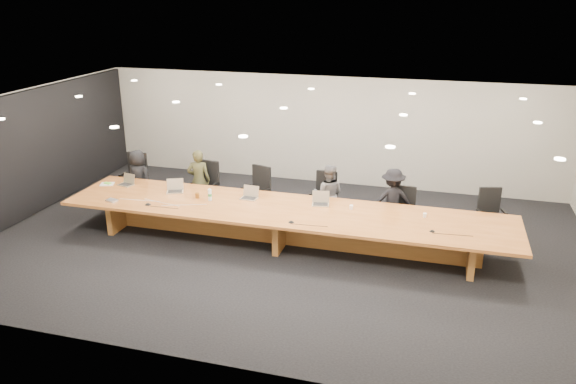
# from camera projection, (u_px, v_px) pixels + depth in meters

# --- Properties ---
(ground) EXTENTS (12.00, 12.00, 0.00)m
(ground) POSITION_uv_depth(u_px,v_px,m) (284.00, 243.00, 11.39)
(ground) COLOR black
(ground) RESTS_ON ground
(back_wall) EXTENTS (12.00, 0.02, 2.80)m
(back_wall) POSITION_uv_depth(u_px,v_px,m) (327.00, 131.00, 14.53)
(back_wall) COLOR beige
(back_wall) RESTS_ON ground
(left_wall_panel) EXTENTS (0.08, 7.84, 2.74)m
(left_wall_panel) POSITION_uv_depth(u_px,v_px,m) (27.00, 156.00, 12.43)
(left_wall_panel) COLOR black
(left_wall_panel) RESTS_ON ground
(conference_table) EXTENTS (9.00, 1.80, 0.75)m
(conference_table) POSITION_uv_depth(u_px,v_px,m) (284.00, 219.00, 11.21)
(conference_table) COLOR #995321
(conference_table) RESTS_ON ground
(chair_far_left) EXTENTS (0.61, 0.61, 1.19)m
(chair_far_left) POSITION_uv_depth(u_px,v_px,m) (134.00, 178.00, 13.43)
(chair_far_left) COLOR black
(chair_far_left) RESTS_ON ground
(chair_left) EXTENTS (0.65, 0.65, 1.15)m
(chair_left) POSITION_uv_depth(u_px,v_px,m) (205.00, 186.00, 12.95)
(chair_left) COLOR black
(chair_left) RESTS_ON ground
(chair_mid_left) EXTENTS (0.75, 0.75, 1.16)m
(chair_mid_left) POSITION_uv_depth(u_px,v_px,m) (256.00, 192.00, 12.55)
(chair_mid_left) COLOR black
(chair_mid_left) RESTS_ON ground
(chair_mid_right) EXTENTS (0.61, 0.61, 1.12)m
(chair_mid_right) POSITION_uv_depth(u_px,v_px,m) (324.00, 197.00, 12.28)
(chair_mid_right) COLOR black
(chair_mid_right) RESTS_ON ground
(chair_right) EXTENTS (0.55, 0.55, 1.01)m
(chair_right) POSITION_uv_depth(u_px,v_px,m) (404.00, 211.00, 11.69)
(chair_right) COLOR black
(chair_right) RESTS_ON ground
(chair_far_right) EXTENTS (0.67, 0.67, 1.08)m
(chair_far_right) POSITION_uv_depth(u_px,v_px,m) (491.00, 215.00, 11.39)
(chair_far_right) COLOR black
(chair_far_right) RESTS_ON ground
(person_a) EXTENTS (0.74, 0.57, 1.35)m
(person_a) POSITION_uv_depth(u_px,v_px,m) (139.00, 178.00, 13.18)
(person_a) COLOR black
(person_a) RESTS_ON ground
(person_b) EXTENTS (0.59, 0.46, 1.45)m
(person_b) POSITION_uv_depth(u_px,v_px,m) (199.00, 180.00, 12.87)
(person_b) COLOR #34341C
(person_b) RESTS_ON ground
(person_c) EXTENTS (0.69, 0.56, 1.34)m
(person_c) POSITION_uv_depth(u_px,v_px,m) (328.00, 194.00, 12.13)
(person_c) COLOR #565558
(person_c) RESTS_ON ground
(person_d) EXTENTS (1.00, 0.75, 1.37)m
(person_d) POSITION_uv_depth(u_px,v_px,m) (392.00, 200.00, 11.76)
(person_d) COLOR black
(person_d) RESTS_ON ground
(laptop_a) EXTENTS (0.36, 0.30, 0.25)m
(laptop_a) POSITION_uv_depth(u_px,v_px,m) (125.00, 180.00, 12.42)
(laptop_a) COLOR tan
(laptop_a) RESTS_ON conference_table
(laptop_b) EXTENTS (0.42, 0.37, 0.28)m
(laptop_b) POSITION_uv_depth(u_px,v_px,m) (175.00, 186.00, 11.99)
(laptop_b) COLOR #C0AE92
(laptop_b) RESTS_ON conference_table
(laptop_c) EXTENTS (0.35, 0.27, 0.27)m
(laptop_c) POSITION_uv_depth(u_px,v_px,m) (249.00, 193.00, 11.61)
(laptop_c) COLOR #C7B498
(laptop_c) RESTS_ON conference_table
(laptop_d) EXTENTS (0.38, 0.31, 0.27)m
(laptop_d) POSITION_uv_depth(u_px,v_px,m) (321.00, 199.00, 11.28)
(laptop_d) COLOR tan
(laptop_d) RESTS_ON conference_table
(water_bottle) EXTENTS (0.09, 0.09, 0.24)m
(water_bottle) POSITION_uv_depth(u_px,v_px,m) (210.00, 195.00, 11.53)
(water_bottle) COLOR silver
(water_bottle) RESTS_ON conference_table
(amber_mug) EXTENTS (0.09, 0.09, 0.11)m
(amber_mug) POSITION_uv_depth(u_px,v_px,m) (197.00, 196.00, 11.69)
(amber_mug) COLOR brown
(amber_mug) RESTS_ON conference_table
(paper_cup_near) EXTENTS (0.09, 0.09, 0.09)m
(paper_cup_near) POSITION_uv_depth(u_px,v_px,m) (351.00, 207.00, 11.09)
(paper_cup_near) COLOR white
(paper_cup_near) RESTS_ON conference_table
(paper_cup_far) EXTENTS (0.07, 0.07, 0.08)m
(paper_cup_far) POSITION_uv_depth(u_px,v_px,m) (425.00, 215.00, 10.70)
(paper_cup_far) COLOR white
(paper_cup_far) RESTS_ON conference_table
(notepad) EXTENTS (0.35, 0.31, 0.02)m
(notepad) POSITION_uv_depth(u_px,v_px,m) (107.00, 184.00, 12.51)
(notepad) COLOR silver
(notepad) RESTS_ON conference_table
(lime_gadget) EXTENTS (0.17, 0.12, 0.02)m
(lime_gadget) POSITION_uv_depth(u_px,v_px,m) (108.00, 183.00, 12.50)
(lime_gadget) COLOR #69CC36
(lime_gadget) RESTS_ON notepad
(av_box) EXTENTS (0.25, 0.21, 0.03)m
(av_box) POSITION_uv_depth(u_px,v_px,m) (112.00, 200.00, 11.53)
(av_box) COLOR silver
(av_box) RESTS_ON conference_table
(mic_left) EXTENTS (0.15, 0.15, 0.03)m
(mic_left) POSITION_uv_depth(u_px,v_px,m) (148.00, 204.00, 11.33)
(mic_left) COLOR black
(mic_left) RESTS_ON conference_table
(mic_center) EXTENTS (0.12, 0.12, 0.03)m
(mic_center) POSITION_uv_depth(u_px,v_px,m) (291.00, 222.00, 10.48)
(mic_center) COLOR black
(mic_center) RESTS_ON conference_table
(mic_right) EXTENTS (0.14, 0.14, 0.03)m
(mic_right) POSITION_uv_depth(u_px,v_px,m) (432.00, 231.00, 10.09)
(mic_right) COLOR black
(mic_right) RESTS_ON conference_table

